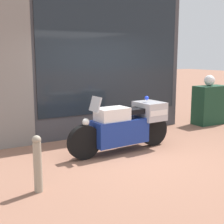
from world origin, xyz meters
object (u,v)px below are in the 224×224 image
object	(u,v)px
paramedic_motorcycle	(127,124)
white_helmet	(209,80)
utility_cabinet	(210,105)
street_bollard	(38,163)

from	to	relation	value
paramedic_motorcycle	white_helmet	size ratio (longest dim) A/B	7.88
utility_cabinet	white_helmet	world-z (taller)	white_helmet
paramedic_motorcycle	utility_cabinet	xyz separation A→B (m)	(3.44, 0.98, -0.00)
white_helmet	street_bollard	size ratio (longest dim) A/B	0.36
utility_cabinet	white_helmet	distance (m)	0.70
paramedic_motorcycle	street_bollard	xyz separation A→B (m)	(-2.17, -1.04, -0.12)
paramedic_motorcycle	street_bollard	size ratio (longest dim) A/B	2.84
utility_cabinet	white_helmet	bearing A→B (deg)	146.02
utility_cabinet	paramedic_motorcycle	bearing A→B (deg)	-164.16
paramedic_motorcycle	street_bollard	distance (m)	2.40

